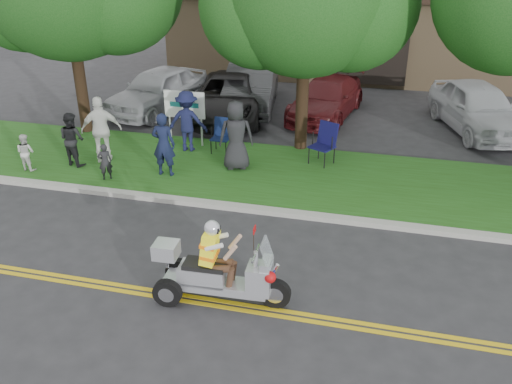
% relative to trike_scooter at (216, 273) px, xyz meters
% --- Properties ---
extents(ground, '(120.00, 120.00, 0.00)m').
position_rel_trike_scooter_xyz_m(ground, '(-0.30, 0.38, -0.56)').
color(ground, '#28282B').
rests_on(ground, ground).
extents(centerline_near, '(60.00, 0.10, 0.01)m').
position_rel_trike_scooter_xyz_m(centerline_near, '(-0.30, -0.20, -0.55)').
color(centerline_near, gold).
rests_on(centerline_near, ground).
extents(centerline_far, '(60.00, 0.10, 0.01)m').
position_rel_trike_scooter_xyz_m(centerline_far, '(-0.30, -0.04, -0.55)').
color(centerline_far, gold).
rests_on(centerline_far, ground).
extents(curb, '(60.00, 0.25, 0.12)m').
position_rel_trike_scooter_xyz_m(curb, '(-0.30, 3.43, -0.50)').
color(curb, '#A8A89E').
rests_on(curb, ground).
extents(grass_verge, '(60.00, 4.00, 0.10)m').
position_rel_trike_scooter_xyz_m(grass_verge, '(-0.30, 5.58, -0.51)').
color(grass_verge, '#214913').
rests_on(grass_verge, ground).
extents(commercial_building, '(18.00, 8.20, 4.00)m').
position_rel_trike_scooter_xyz_m(commercial_building, '(1.70, 19.36, 1.45)').
color(commercial_building, '#9E7F5B').
rests_on(commercial_building, ground).
extents(business_sign, '(1.25, 0.06, 1.75)m').
position_rel_trike_scooter_xyz_m(business_sign, '(-3.20, 6.98, 0.70)').
color(business_sign, silver).
rests_on(business_sign, ground).
extents(trike_scooter, '(2.45, 0.83, 1.60)m').
position_rel_trike_scooter_xyz_m(trike_scooter, '(0.00, 0.00, 0.00)').
color(trike_scooter, black).
rests_on(trike_scooter, ground).
extents(lawn_chair_a, '(0.81, 0.82, 1.14)m').
position_rel_trike_scooter_xyz_m(lawn_chair_a, '(1.04, 6.60, 0.19)').
color(lawn_chair_a, black).
rests_on(lawn_chair_a, grass_verge).
extents(lawn_chair_b, '(0.53, 0.56, 0.99)m').
position_rel_trike_scooter_xyz_m(lawn_chair_b, '(-1.99, 6.73, 0.10)').
color(lawn_chair_b, black).
rests_on(lawn_chair_b, grass_verge).
extents(spectator_adult_left, '(0.64, 0.43, 1.70)m').
position_rel_trike_scooter_xyz_m(spectator_adult_left, '(-2.94, 4.73, 0.39)').
color(spectator_adult_left, '#131A36').
rests_on(spectator_adult_left, grass_verge).
extents(spectator_adult_mid, '(0.85, 0.75, 1.48)m').
position_rel_trike_scooter_xyz_m(spectator_adult_mid, '(-5.65, 4.76, 0.29)').
color(spectator_adult_mid, black).
rests_on(spectator_adult_mid, grass_verge).
extents(spectator_adult_right, '(1.18, 0.88, 1.86)m').
position_rel_trike_scooter_xyz_m(spectator_adult_right, '(-4.97, 5.18, 0.47)').
color(spectator_adult_right, silver).
rests_on(spectator_adult_right, grass_verge).
extents(spectator_chair_a, '(1.20, 0.75, 1.78)m').
position_rel_trike_scooter_xyz_m(spectator_chair_a, '(-2.97, 6.56, 0.43)').
color(spectator_chair_a, '#15193D').
rests_on(spectator_chair_a, grass_verge).
extents(spectator_chair_b, '(1.06, 0.85, 1.89)m').
position_rel_trike_scooter_xyz_m(spectator_chair_b, '(-1.22, 5.60, 0.49)').
color(spectator_chair_b, black).
rests_on(spectator_chair_b, grass_verge).
extents(child_left, '(0.42, 0.39, 0.97)m').
position_rel_trike_scooter_xyz_m(child_left, '(-4.32, 4.07, 0.03)').
color(child_left, black).
rests_on(child_left, grass_verge).
extents(child_right, '(0.55, 0.45, 1.01)m').
position_rel_trike_scooter_xyz_m(child_right, '(-6.69, 4.11, 0.05)').
color(child_right, silver).
rests_on(child_right, grass_verge).
extents(parked_car_far_left, '(2.92, 4.90, 1.56)m').
position_rel_trike_scooter_xyz_m(parked_car_far_left, '(-5.50, 10.24, 0.22)').
color(parked_car_far_left, '#A4A5AB').
rests_on(parked_car_far_left, ground).
extents(parked_car_left, '(2.40, 5.06, 1.60)m').
position_rel_trike_scooter_xyz_m(parked_car_left, '(-2.31, 11.37, 0.24)').
color(parked_car_left, '#29292C').
rests_on(parked_car_left, ground).
extents(parked_car_mid, '(3.06, 5.50, 1.45)m').
position_rel_trike_scooter_xyz_m(parked_car_mid, '(-2.80, 10.24, 0.17)').
color(parked_car_mid, black).
rests_on(parked_car_mid, ground).
extents(parked_car_right, '(2.57, 4.80, 1.32)m').
position_rel_trike_scooter_xyz_m(parked_car_right, '(0.50, 11.08, 0.10)').
color(parked_car_right, '#4F1215').
rests_on(parked_car_right, ground).
extents(parked_car_far_right, '(3.24, 5.04, 1.60)m').
position_rel_trike_scooter_xyz_m(parked_car_far_right, '(5.45, 10.75, 0.24)').
color(parked_car_far_right, '#B9BBC1').
rests_on(parked_car_far_right, ground).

